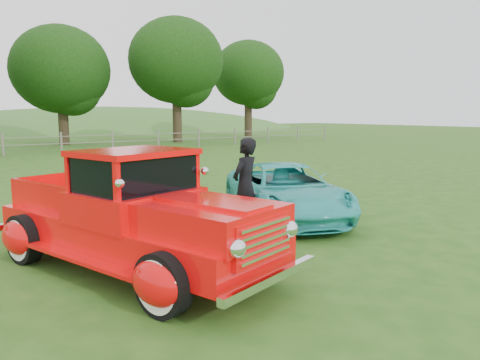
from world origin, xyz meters
TOP-DOWN VIEW (x-y plane):
  - ground at (0.00, 0.00)m, footprint 140.00×140.00m
  - fence_line at (0.00, 22.00)m, footprint 48.00×0.12m
  - tree_near_east at (5.00, 29.00)m, footprint 6.80×6.80m
  - tree_mid_east at (13.00, 27.00)m, footprint 7.20×7.20m
  - tree_far_east at (22.00, 30.00)m, footprint 6.60×6.60m
  - red_pickup at (-1.44, 0.74)m, footprint 3.23×5.28m
  - teal_sedan at (2.64, 2.11)m, footprint 3.44×4.69m
  - man at (1.21, 1.65)m, footprint 0.78×0.66m

SIDE VIEW (x-z plane):
  - ground at x=0.00m, z-range 0.00..0.00m
  - teal_sedan at x=2.64m, z-range 0.00..1.18m
  - fence_line at x=0.00m, z-range 0.00..1.20m
  - red_pickup at x=-1.44m, z-range -0.09..1.69m
  - man at x=1.21m, z-range 0.00..1.82m
  - tree_near_east at x=5.00m, z-range 1.08..9.41m
  - tree_far_east at x=22.00m, z-range 1.43..10.29m
  - tree_mid_east at x=13.00m, z-range 1.45..10.89m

